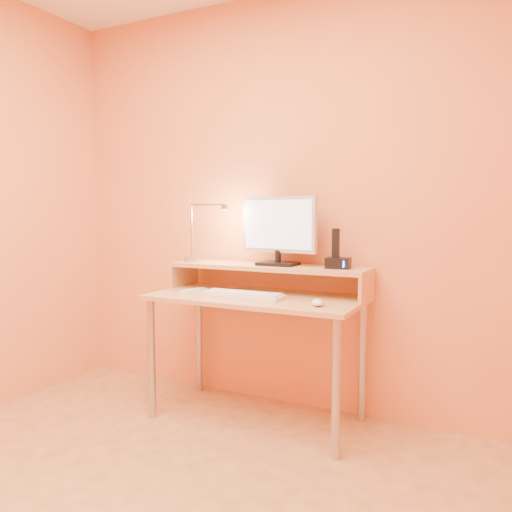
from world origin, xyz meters
The scene contains 25 objects.
wall_back centered at (0.00, 1.50, 1.25)m, with size 3.00×0.04×2.50m, color #F19351.
desk_leg_fl centered at (-0.55, 0.93, 0.35)m, with size 0.04×0.04×0.69m, color #A9AAB1.
desk_leg_fr centered at (0.55, 0.93, 0.35)m, with size 0.04×0.04×0.69m, color #A9AAB1.
desk_leg_bl centered at (-0.55, 1.43, 0.35)m, with size 0.04×0.04×0.69m, color #A9AAB1.
desk_leg_br centered at (0.55, 1.43, 0.35)m, with size 0.04×0.04×0.69m, color #A9AAB1.
desk_lower centered at (0.00, 1.18, 0.71)m, with size 1.20×0.60×0.03m, color tan.
shelf_riser_left centered at (-0.59, 1.33, 0.79)m, with size 0.02×0.30×0.14m, color tan.
shelf_riser_right centered at (0.59, 1.33, 0.79)m, with size 0.02×0.30×0.14m, color tan.
desk_shelf centered at (0.00, 1.33, 0.87)m, with size 1.20×0.30×0.03m, color tan.
monitor_foot centered at (0.07, 1.33, 0.89)m, with size 0.22×0.16×0.02m, color black.
monitor_neck centered at (0.07, 1.33, 0.93)m, with size 0.04×0.04×0.07m, color black.
monitor_panel centered at (0.07, 1.34, 1.12)m, with size 0.48×0.04×0.33m, color silver.
monitor_back centered at (0.07, 1.36, 1.12)m, with size 0.43×0.01×0.28m, color black.
monitor_screen centered at (0.07, 1.32, 1.12)m, with size 0.43×0.00×0.28m, color silver.
lamp_base centered at (-0.51, 1.30, 0.89)m, with size 0.10×0.10×0.03m, color #A9AAB1.
lamp_post centered at (-0.51, 1.30, 1.07)m, with size 0.01×0.01×0.33m, color #A9AAB1.
lamp_arm centered at (-0.39, 1.30, 1.24)m, with size 0.01×0.01×0.24m, color #A9AAB1.
lamp_head centered at (-0.27, 1.30, 1.22)m, with size 0.04×0.04×0.03m, color #A9AAB1.
lamp_bulb centered at (-0.27, 1.30, 1.20)m, with size 0.03×0.03×0.00m, color #FFEAC6.
phone_dock centered at (0.43, 1.33, 0.91)m, with size 0.13×0.10×0.06m, color black.
phone_handset centered at (0.41, 1.33, 1.02)m, with size 0.04×0.03×0.16m, color black.
phone_led centered at (0.47, 1.28, 0.91)m, with size 0.01×0.00×0.04m, color blue.
keyboard centered at (-0.03, 1.08, 0.73)m, with size 0.46×0.15×0.02m, color white.
mouse centered at (0.42, 1.03, 0.74)m, with size 0.06×0.10×0.04m, color white.
remote_control centered at (-0.37, 1.10, 0.73)m, with size 0.05×0.18×0.02m, color white.
Camera 1 is at (1.23, -1.29, 1.19)m, focal length 34.73 mm.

